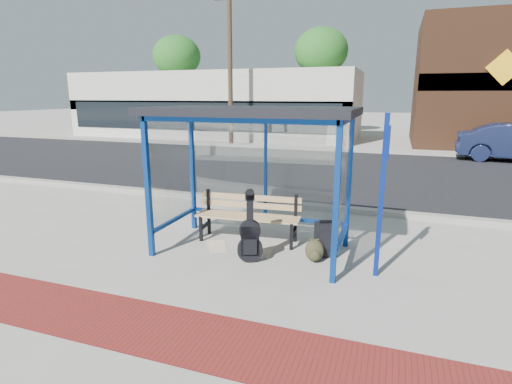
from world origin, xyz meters
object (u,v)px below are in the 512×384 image
at_px(guitar_bag, 250,237).
at_px(backpack, 315,251).
at_px(bench, 249,214).
at_px(suitcase, 326,239).

distance_m(guitar_bag, backpack, 1.06).
distance_m(bench, guitar_bag, 0.99).
relative_size(bench, backpack, 5.33).
xyz_separation_m(bench, guitar_bag, (0.36, -0.92, -0.09)).
bearing_deg(backpack, bench, 141.31).
xyz_separation_m(suitcase, backpack, (-0.13, -0.28, -0.12)).
height_order(bench, backpack, bench).
height_order(suitcase, backpack, suitcase).
xyz_separation_m(bench, backpack, (1.33, -0.56, -0.33)).
height_order(bench, guitar_bag, guitar_bag).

